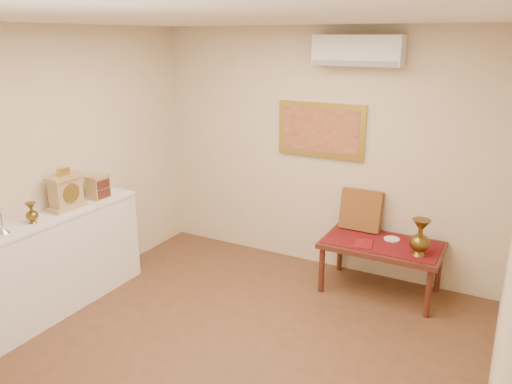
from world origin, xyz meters
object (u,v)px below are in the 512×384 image
Objects in this scene: display_ledge at (53,265)px; low_table at (382,249)px; wooden_chest at (98,187)px; mantel_clock at (66,192)px; brass_urn_tall at (420,234)px.

low_table is at bearing 35.10° from display_ledge.
wooden_chest is at bearing 89.09° from display_ledge.
wooden_chest is (0.02, 0.40, -0.05)m from mantel_clock.
display_ledge is at bearing -88.81° from mantel_clock.
low_table is at bearing 160.26° from brass_urn_tall.
brass_urn_tall is 1.08× the size of mantel_clock.
mantel_clock is at bearing 91.19° from display_ledge.
brass_urn_tall is 0.22× the size of display_ledge.
mantel_clock is (-0.01, 0.25, 0.66)m from display_ledge.
mantel_clock reaches higher than brass_urn_tall.
wooden_chest is 3.00m from low_table.
brass_urn_tall is 0.51m from low_table.
wooden_chest reaches higher than low_table.
wooden_chest is (0.01, 0.65, 0.61)m from display_ledge.
wooden_chest is at bearing -160.31° from brass_urn_tall.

